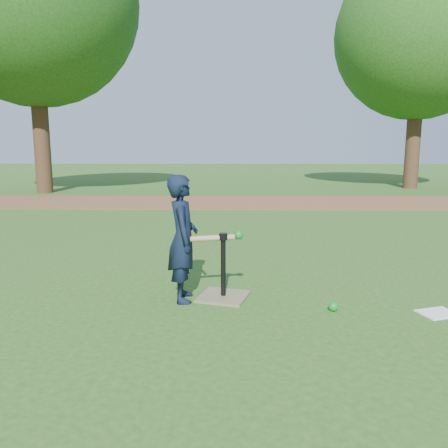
{
  "coord_description": "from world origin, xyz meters",
  "views": [
    {
      "loc": [
        0.13,
        -3.97,
        1.37
      ],
      "look_at": [
        0.03,
        0.25,
        0.65
      ],
      "focal_mm": 35.0,
      "sensor_mm": 36.0,
      "label": 1
    }
  ],
  "objects": [
    {
      "name": "ground",
      "position": [
        0.0,
        0.0,
        0.0
      ],
      "size": [
        80.0,
        80.0,
        0.0
      ],
      "primitive_type": "plane",
      "color": "#285116",
      "rests_on": "ground"
    },
    {
      "name": "dirt_strip",
      "position": [
        0.0,
        7.5,
        0.01
      ],
      "size": [
        24.0,
        3.0,
        0.01
      ],
      "primitive_type": "cube",
      "color": "brown",
      "rests_on": "ground"
    },
    {
      "name": "child",
      "position": [
        -0.34,
        -0.11,
        0.58
      ],
      "size": [
        0.32,
        0.45,
        1.15
      ],
      "primitive_type": "imported",
      "rotation": [
        0.0,
        0.0,
        1.69
      ],
      "color": "black",
      "rests_on": "ground"
    },
    {
      "name": "wiffle_ball_ground",
      "position": [
        0.98,
        -0.38,
        0.04
      ],
      "size": [
        0.08,
        0.08,
        0.08
      ],
      "primitive_type": "sphere",
      "color": "#0C8C25",
      "rests_on": "ground"
    },
    {
      "name": "clipboard",
      "position": [
        1.85,
        -0.42,
        0.01
      ],
      "size": [
        0.36,
        0.31,
        0.01
      ],
      "primitive_type": "cube",
      "rotation": [
        0.0,
        0.0,
        0.31
      ],
      "color": "white",
      "rests_on": "ground"
    },
    {
      "name": "batting_tee",
      "position": [
        0.03,
        -0.05,
        0.11
      ],
      "size": [
        0.53,
        0.53,
        0.61
      ],
      "color": "olive",
      "rests_on": "ground"
    },
    {
      "name": "swing_action",
      "position": [
        -0.07,
        -0.07,
        0.58
      ],
      "size": [
        0.63,
        0.2,
        0.1
      ],
      "color": "tan",
      "rests_on": "ground"
    },
    {
      "name": "tree_right",
      "position": [
        6.5,
        12.0,
        5.29
      ],
      "size": [
        5.8,
        5.8,
        8.21
      ],
      "color": "#382316",
      "rests_on": "ground"
    }
  ]
}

